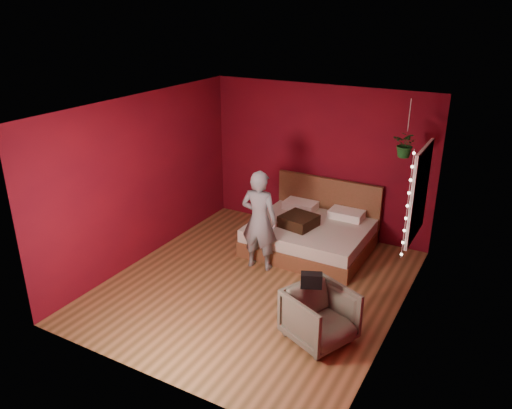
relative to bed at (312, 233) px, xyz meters
name	(u,v)px	position (x,y,z in m)	size (l,w,h in m)	color
floor	(256,285)	(-0.24, -1.49, -0.27)	(4.50, 4.50, 0.00)	#95633B
room_walls	(256,176)	(-0.24, -1.49, 1.41)	(4.04, 4.54, 2.62)	maroon
window	(419,193)	(1.73, -0.59, 1.23)	(0.05, 0.97, 1.27)	white
fairy_lights	(407,206)	(1.70, -1.11, 1.23)	(0.04, 0.04, 1.45)	silver
bed	(312,233)	(0.00, 0.00, 0.00)	(1.88, 1.60, 1.03)	brown
person	(259,220)	(-0.46, -0.99, 0.52)	(0.57, 0.38, 1.58)	slate
armchair	(320,316)	(1.05, -2.23, 0.07)	(0.72, 0.74, 0.68)	#666250
handbag	(311,280)	(0.91, -2.19, 0.50)	(0.25, 0.13, 0.18)	black
throw_pillow	(299,221)	(-0.14, -0.24, 0.29)	(0.51, 0.51, 0.18)	#311E10
hanging_plant	(406,144)	(1.34, 0.11, 1.68)	(0.40, 0.36, 0.85)	silver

